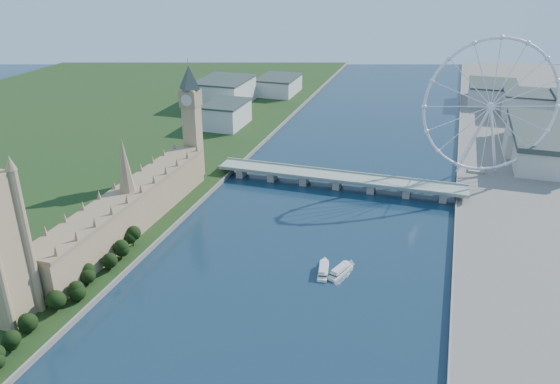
% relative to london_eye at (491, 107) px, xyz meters
% --- Properties ---
extents(tree_row, '(9.24, 185.24, 21.71)m').
position_rel_london_eye_xyz_m(tree_row, '(-232.98, -297.08, -58.28)').
color(tree_row, black).
rests_on(tree_row, ground).
extents(parliament_range, '(24.00, 200.00, 70.00)m').
position_rel_london_eye_xyz_m(parliament_range, '(-247.98, -185.08, -49.04)').
color(parliament_range, tan).
rests_on(parliament_range, ground).
extents(big_ben, '(20.02, 20.02, 110.00)m').
position_rel_london_eye_xyz_m(big_ben, '(-247.98, -77.08, -0.95)').
color(big_ben, tan).
rests_on(big_ben, ground).
extents(westminster_bridge, '(220.00, 22.00, 9.50)m').
position_rel_london_eye_xyz_m(westminster_bridge, '(-119.98, -55.08, -60.89)').
color(westminster_bridge, gray).
rests_on(westminster_bridge, ground).
extents(london_eye, '(113.60, 39.12, 124.30)m').
position_rel_london_eye_xyz_m(london_eye, '(0.00, 0.00, 0.00)').
color(london_eye, silver).
rests_on(london_eye, ground).
extents(county_hall, '(54.00, 144.00, 35.00)m').
position_rel_london_eye_xyz_m(county_hall, '(55.02, 74.92, -67.52)').
color(county_hall, beige).
rests_on(county_hall, ground).
extents(city_skyline, '(505.00, 280.00, 32.00)m').
position_rel_london_eye_xyz_m(city_skyline, '(-80.75, 205.00, -50.56)').
color(city_skyline, beige).
rests_on(city_skyline, ground).
extents(tour_boat_near, '(10.50, 26.29, 5.61)m').
position_rel_london_eye_xyz_m(tour_boat_near, '(-99.71, -197.92, -67.52)').
color(tour_boat_near, white).
rests_on(tour_boat_near, ground).
extents(tour_boat_far, '(14.95, 26.35, 5.63)m').
position_rel_london_eye_xyz_m(tour_boat_far, '(-88.97, -195.41, -67.52)').
color(tour_boat_far, silver).
rests_on(tour_boat_far, ground).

